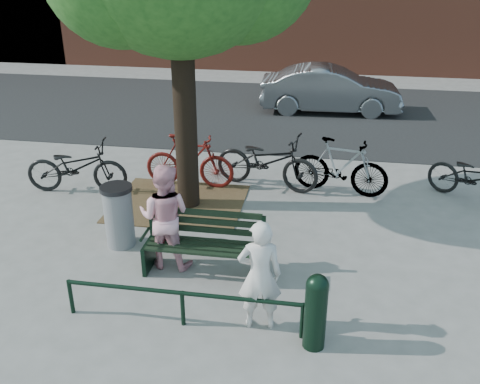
% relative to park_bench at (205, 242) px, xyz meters
% --- Properties ---
extents(ground, '(90.00, 90.00, 0.00)m').
position_rel_park_bench_xyz_m(ground, '(0.00, -0.08, -0.48)').
color(ground, gray).
rests_on(ground, ground).
extents(dirt_pit, '(2.40, 2.00, 0.02)m').
position_rel_park_bench_xyz_m(dirt_pit, '(-1.00, 2.12, -0.47)').
color(dirt_pit, brown).
rests_on(dirt_pit, ground).
extents(road, '(40.00, 7.00, 0.01)m').
position_rel_park_bench_xyz_m(road, '(0.00, 8.42, -0.47)').
color(road, black).
rests_on(road, ground).
extents(park_bench, '(1.74, 0.54, 0.97)m').
position_rel_park_bench_xyz_m(park_bench, '(0.00, 0.00, 0.00)').
color(park_bench, black).
rests_on(park_bench, ground).
extents(guard_railing, '(3.06, 0.06, 0.51)m').
position_rel_park_bench_xyz_m(guard_railing, '(0.00, -1.28, -0.08)').
color(guard_railing, black).
rests_on(guard_railing, ground).
extents(person_left, '(0.59, 0.44, 1.49)m').
position_rel_park_bench_xyz_m(person_left, '(0.95, -1.13, 0.27)').
color(person_left, beige).
rests_on(person_left, ground).
extents(person_right, '(0.81, 0.65, 1.62)m').
position_rel_park_bench_xyz_m(person_right, '(-0.60, 0.07, 0.33)').
color(person_right, pink).
rests_on(person_right, ground).
extents(bollard, '(0.27, 0.27, 1.00)m').
position_rel_park_bench_xyz_m(bollard, '(1.65, -1.40, 0.06)').
color(bollard, black).
rests_on(bollard, ground).
extents(litter_bin, '(0.50, 0.50, 1.03)m').
position_rel_park_bench_xyz_m(litter_bin, '(-1.51, 0.52, 0.04)').
color(litter_bin, gray).
rests_on(litter_bin, ground).
extents(bicycle_a, '(2.03, 0.92, 1.03)m').
position_rel_park_bench_xyz_m(bicycle_a, '(-3.08, 2.35, 0.04)').
color(bicycle_a, black).
rests_on(bicycle_a, ground).
extents(bicycle_b, '(1.80, 0.54, 1.08)m').
position_rel_park_bench_xyz_m(bicycle_b, '(-0.98, 2.95, 0.06)').
color(bicycle_b, '#500E0B').
rests_on(bicycle_b, ground).
extents(bicycle_c, '(2.22, 1.21, 1.11)m').
position_rel_park_bench_xyz_m(bicycle_c, '(0.53, 3.16, 0.08)').
color(bicycle_c, black).
rests_on(bicycle_c, ground).
extents(bicycle_d, '(1.90, 0.89, 1.10)m').
position_rel_park_bench_xyz_m(bicycle_d, '(1.96, 3.12, 0.07)').
color(bicycle_d, gray).
rests_on(bicycle_d, ground).
extents(bicycle_e, '(1.87, 1.57, 0.96)m').
position_rel_park_bench_xyz_m(bicycle_e, '(4.44, 3.14, 0.00)').
color(bicycle_e, black).
rests_on(bicycle_e, ground).
extents(parked_car, '(4.02, 1.57, 1.31)m').
position_rel_park_bench_xyz_m(parked_car, '(1.69, 8.80, 0.17)').
color(parked_car, slate).
rests_on(parked_car, ground).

